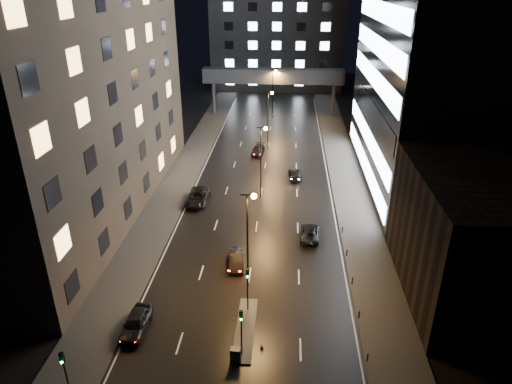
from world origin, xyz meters
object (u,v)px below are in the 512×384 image
(car_away_a, at_px, (136,323))
(utility_cabinet, at_px, (236,355))
(car_toward_b, at_px, (295,174))
(car_away_d, at_px, (258,150))
(car_away_b, at_px, (237,260))
(car_toward_a, at_px, (310,233))
(car_away_c, at_px, (198,197))

(car_away_a, xyz_separation_m, utility_cabinet, (8.90, -2.95, -0.04))
(car_toward_b, bearing_deg, car_away_d, -61.30)
(car_toward_b, bearing_deg, utility_cabinet, 79.06)
(utility_cabinet, bearing_deg, car_away_b, 98.06)
(car_away_d, bearing_deg, car_toward_b, -53.32)
(car_away_b, bearing_deg, car_toward_a, 32.66)
(car_away_b, xyz_separation_m, car_toward_b, (6.22, 23.58, -0.06))
(car_away_b, xyz_separation_m, car_toward_a, (7.87, 6.18, -0.06))
(car_away_a, height_order, car_toward_b, car_away_a)
(car_away_c, bearing_deg, car_toward_a, -29.08)
(car_away_c, bearing_deg, car_away_a, -91.58)
(car_away_a, xyz_separation_m, car_away_d, (7.50, 43.82, -0.11))
(car_away_c, distance_m, utility_cabinet, 28.86)
(car_toward_b, xyz_separation_m, utility_cabinet, (-4.82, -36.90, 0.11))
(car_away_b, xyz_separation_m, utility_cabinet, (1.40, -13.31, 0.06))
(car_away_c, height_order, car_toward_b, car_away_c)
(car_away_a, distance_m, car_away_c, 24.72)
(car_away_d, bearing_deg, car_away_a, -95.24)
(car_away_a, relative_size, car_toward_a, 1.00)
(car_away_d, xyz_separation_m, utility_cabinet, (1.40, -46.77, 0.08))
(car_away_c, relative_size, utility_cabinet, 4.79)
(car_away_b, distance_m, car_toward_a, 10.01)
(car_away_b, bearing_deg, car_toward_b, 69.74)
(utility_cabinet, bearing_deg, car_toward_a, 73.70)
(car_away_b, distance_m, utility_cabinet, 13.39)
(car_away_c, xyz_separation_m, car_toward_a, (14.69, -8.17, -0.17))
(car_away_d, bearing_deg, car_toward_a, -69.43)
(car_toward_a, relative_size, utility_cabinet, 3.81)
(car_toward_a, bearing_deg, car_away_b, 42.69)
(car_away_c, xyz_separation_m, utility_cabinet, (8.22, -27.67, -0.05))
(car_away_a, height_order, car_away_b, car_away_a)
(car_away_b, bearing_deg, car_away_c, 109.91)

